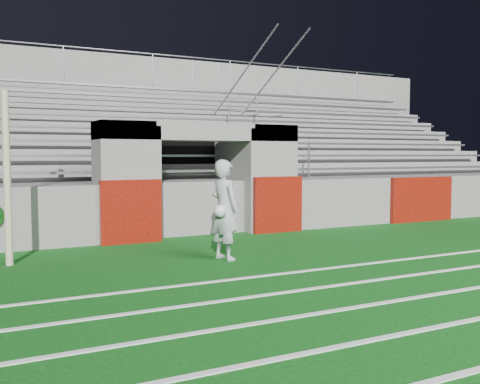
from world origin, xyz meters
TOP-DOWN VIEW (x-y plane):
  - ground at (0.00, 0.00)m, footprint 90.00×90.00m
  - field_post at (-4.26, 1.66)m, footprint 0.12×0.12m
  - stadium_structure at (0.00, 7.97)m, footprint 26.00×8.48m
  - goalkeeper_with_ball at (-0.78, 0.48)m, footprint 0.59×0.74m

SIDE VIEW (x-z plane):
  - ground at x=0.00m, z-range 0.00..0.00m
  - goalkeeper_with_ball at x=-0.78m, z-range 0.00..1.79m
  - field_post at x=-4.26m, z-range 0.00..2.95m
  - stadium_structure at x=0.00m, z-range -1.22..4.20m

